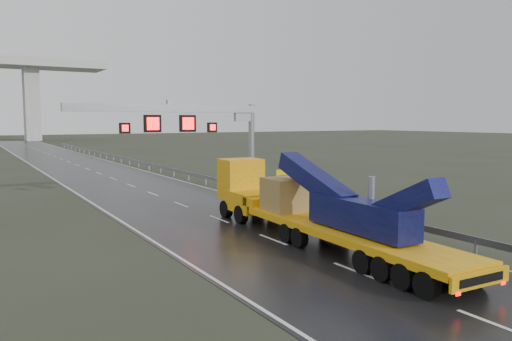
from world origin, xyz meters
TOP-DOWN VIEW (x-y plane):
  - ground at (0.00, 0.00)m, footprint 400.00×400.00m
  - road at (0.00, 40.00)m, footprint 11.00×200.00m
  - guardrail at (6.10, 30.00)m, footprint 0.20×140.00m
  - sign_gantry at (2.10, 17.99)m, footprint 14.90×1.20m
  - heavy_haul_truck at (1.53, 3.99)m, footprint 3.34×18.39m
  - exit_sign_pair at (7.10, 13.66)m, footprint 1.39×0.20m
  - striped_barrier at (8.00, 18.20)m, footprint 0.78×0.62m

SIDE VIEW (x-z plane):
  - ground at x=0.00m, z-range 0.00..0.00m
  - road at x=0.00m, z-range 0.00..0.02m
  - striped_barrier at x=8.00m, z-range 0.00..1.17m
  - guardrail at x=6.10m, z-range 0.00..1.40m
  - heavy_haul_truck at x=1.53m, z-range -0.48..3.81m
  - exit_sign_pair at x=7.10m, z-range 0.48..2.87m
  - sign_gantry at x=2.10m, z-range 1.90..9.33m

